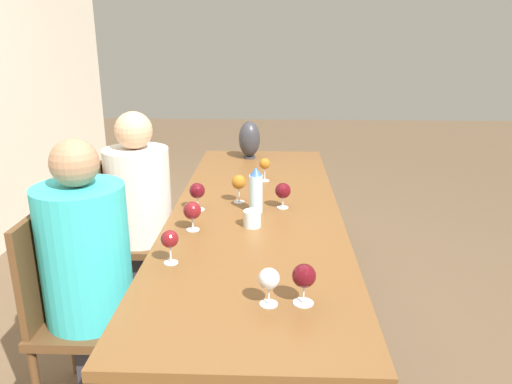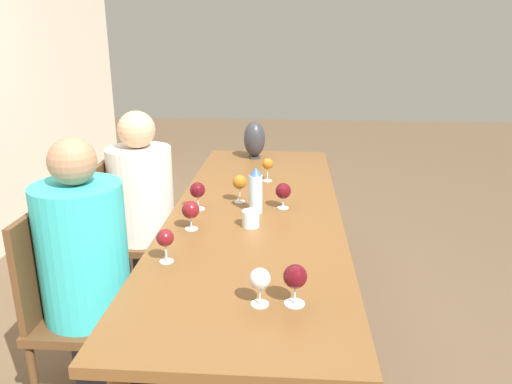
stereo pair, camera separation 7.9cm
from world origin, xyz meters
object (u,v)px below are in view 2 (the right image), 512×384
object	(u,v)px
water_bottle	(256,191)
chair_near	(73,304)
vase	(254,139)
wine_glass_7	(165,238)
wine_glass_2	(197,191)
wine_glass_6	(283,191)
wine_glass_0	(260,280)
wine_glass_1	(240,182)
person_near	(88,271)
water_tumbler	(251,219)
wine_glass_5	(268,164)
wine_glass_3	(191,210)
wine_glass_4	(295,277)
chair_far	(132,230)
person_far	(145,207)

from	to	relation	value
water_bottle	chair_near	distance (m)	1.00
vase	wine_glass_7	world-z (taller)	vase
wine_glass_2	wine_glass_6	size ratio (longest dim) A/B	1.07
wine_glass_0	wine_glass_1	bearing A→B (deg)	9.50
person_near	water_tumbler	bearing A→B (deg)	-64.12
water_bottle	vase	world-z (taller)	vase
water_bottle	vase	size ratio (longest dim) A/B	0.88
wine_glass_1	wine_glass_7	world-z (taller)	wine_glass_1
water_tumbler	wine_glass_5	world-z (taller)	wine_glass_5
vase	person_near	distance (m)	1.76
wine_glass_3	chair_near	distance (m)	0.66
wine_glass_5	wine_glass_3	bearing A→B (deg)	158.46
vase	wine_glass_4	world-z (taller)	vase
wine_glass_6	person_near	bearing A→B (deg)	125.91
water_tumbler	wine_glass_7	size ratio (longest dim) A/B	0.59
wine_glass_1	chair_near	xyz separation A→B (m)	(-0.67, 0.67, -0.37)
vase	wine_glass_6	size ratio (longest dim) A/B	1.99
chair_near	water_bottle	bearing A→B (deg)	-55.84
wine_glass_0	wine_glass_4	distance (m)	0.12
water_bottle	wine_glass_3	distance (m)	0.38
person_near	wine_glass_1	bearing A→B (deg)	-40.98
wine_glass_1	chair_near	size ratio (longest dim) A/B	0.17
vase	wine_glass_5	size ratio (longest dim) A/B	1.86
chair_far	water_tumbler	bearing A→B (deg)	-124.55
wine_glass_1	chair_near	world-z (taller)	chair_near
chair_near	chair_far	size ratio (longest dim) A/B	1.00
wine_glass_7	wine_glass_5	bearing A→B (deg)	-16.93
wine_glass_2	wine_glass_6	xyz separation A→B (m)	(0.05, -0.44, -0.01)
water_bottle	wine_glass_6	xyz separation A→B (m)	(0.07, -0.13, -0.02)
wine_glass_4	chair_near	world-z (taller)	chair_near
vase	person_near	size ratio (longest dim) A/B	0.22
wine_glass_3	wine_glass_4	size ratio (longest dim) A/B	0.95
wine_glass_1	chair_far	xyz separation A→B (m)	(0.17, 0.67, -0.37)
person_near	person_far	world-z (taller)	person_near
wine_glass_4	wine_glass_5	world-z (taller)	same
wine_glass_6	wine_glass_7	bearing A→B (deg)	145.70
wine_glass_2	wine_glass_7	bearing A→B (deg)	178.60
water_tumbler	chair_near	xyz separation A→B (m)	(-0.33, 0.76, -0.30)
wine_glass_1	person_far	world-z (taller)	person_far
wine_glass_0	person_near	xyz separation A→B (m)	(0.38, 0.76, -0.19)
chair_near	water_tumbler	bearing A→B (deg)	-66.75
person_far	wine_glass_0	bearing A→B (deg)	-148.20
wine_glass_3	person_far	xyz separation A→B (m)	(0.57, 0.40, -0.20)
wine_glass_0	water_tumbler	bearing A→B (deg)	7.17
water_bottle	person_far	distance (m)	0.79
wine_glass_7	wine_glass_0	bearing A→B (deg)	-127.28
wine_glass_0	wine_glass_1	distance (m)	1.06
vase	wine_glass_2	distance (m)	1.11
water_tumbler	wine_glass_0	distance (m)	0.71
wine_glass_5	chair_far	world-z (taller)	chair_far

